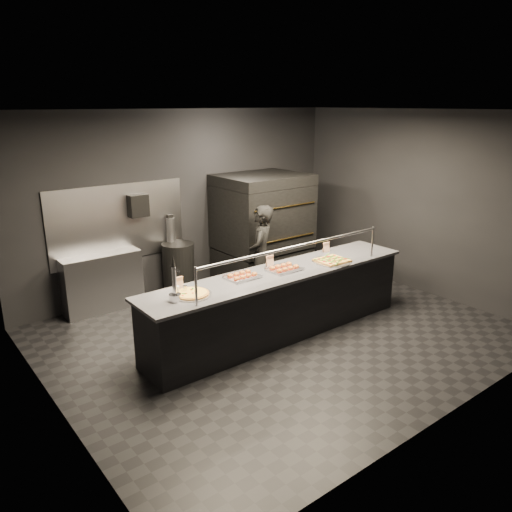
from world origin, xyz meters
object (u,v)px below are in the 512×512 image
trash_bin (179,269)px  towel_dispenser (138,206)px  prep_shelf (103,283)px  square_pizza (332,261)px  beer_tap (175,288)px  slider_tray_a (242,276)px  pizza_oven (262,228)px  worker (261,255)px  fire_extinguisher (170,231)px  slider_tray_b (284,268)px  round_pizza (192,294)px  service_counter (280,303)px

trash_bin → towel_dispenser: bearing=162.2°
prep_shelf → square_pizza: 3.50m
beer_tap → slider_tray_a: (1.08, 0.16, -0.13)m
towel_dispenser → pizza_oven: bearing=-13.1°
pizza_oven → worker: 1.10m
slider_tray_a → trash_bin: 2.17m
slider_tray_a → trash_bin: (0.22, 2.09, -0.51)m
fire_extinguisher → square_pizza: size_ratio=0.94×
towel_dispenser → square_pizza: towel_dispenser is taller
prep_shelf → slider_tray_b: 2.89m
towel_dispenser → round_pizza: (-0.49, -2.40, -0.61)m
round_pizza → trash_bin: (1.05, 2.21, -0.50)m
fire_extinguisher → beer_tap: 2.76m
service_counter → round_pizza: (-1.39, -0.00, 0.47)m
fire_extinguisher → beer_tap: size_ratio=0.91×
trash_bin → worker: bearing=-53.7°
beer_tap → round_pizza: 0.29m
pizza_oven → beer_tap: pizza_oven is taller
slider_tray_a → square_pizza: bearing=-9.8°
beer_tap → worker: (2.14, 1.11, -0.28)m
round_pizza → service_counter: bearing=0.2°
service_counter → prep_shelf: (-1.60, 2.32, -0.01)m
pizza_oven → square_pizza: 2.06m
prep_shelf → slider_tray_b: bearing=-54.0°
service_counter → trash_bin: size_ratio=4.68×
worker → beer_tap: bearing=-13.0°
fire_extinguisher → slider_tray_b: size_ratio=1.11×
round_pizza → slider_tray_a: (0.83, 0.12, 0.01)m
slider_tray_b → square_pizza: slider_tray_b is taller
towel_dispenser → fire_extinguisher: bearing=1.0°
service_counter → square_pizza: service_counter is taller
towel_dispenser → worker: size_ratio=0.22×
pizza_oven → slider_tray_a: 2.50m
towel_dispenser → worker: (1.41, -1.33, -0.76)m
worker → slider_tray_b: bearing=27.1°
service_counter → beer_tap: (-1.63, -0.05, 0.61)m
fire_extinguisher → round_pizza: fire_extinguisher is taller
fire_extinguisher → pizza_oven: bearing=-17.9°
trash_bin → service_counter: bearing=-81.4°
service_counter → trash_bin: 2.23m
pizza_oven → trash_bin: size_ratio=2.18×
prep_shelf → slider_tray_a: bearing=-64.7°
pizza_oven → fire_extinguisher: bearing=162.1°
beer_tap → slider_tray_b: 1.71m
beer_tap → trash_bin: 2.68m
pizza_oven → worker: bearing=-129.7°
service_counter → slider_tray_b: bearing=10.8°
slider_tray_b → trash_bin: 2.29m
service_counter → worker: worker is taller
service_counter → round_pizza: bearing=-179.8°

